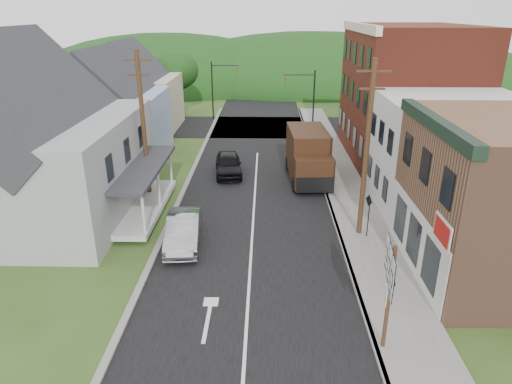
# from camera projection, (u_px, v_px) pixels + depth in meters

# --- Properties ---
(ground) EXTENTS (120.00, 120.00, 0.00)m
(ground) POSITION_uv_depth(u_px,v_px,m) (250.00, 269.00, 20.86)
(ground) COLOR #2D4719
(ground) RESTS_ON ground
(road) EXTENTS (9.00, 90.00, 0.02)m
(road) POSITION_uv_depth(u_px,v_px,m) (255.00, 189.00, 30.13)
(road) COLOR black
(road) RESTS_ON ground
(cross_road) EXTENTS (60.00, 9.00, 0.02)m
(cross_road) POSITION_uv_depth(u_px,v_px,m) (259.00, 127.00, 45.89)
(cross_road) COLOR black
(cross_road) RESTS_ON ground
(sidewalk_right) EXTENTS (2.80, 55.00, 0.15)m
(sidewalk_right) POSITION_uv_depth(u_px,v_px,m) (350.00, 200.00, 28.13)
(sidewalk_right) COLOR slate
(sidewalk_right) RESTS_ON ground
(curb_right) EXTENTS (0.20, 55.00, 0.15)m
(curb_right) POSITION_uv_depth(u_px,v_px,m) (328.00, 200.00, 28.16)
(curb_right) COLOR slate
(curb_right) RESTS_ON ground
(curb_left) EXTENTS (0.30, 55.00, 0.12)m
(curb_left) POSITION_uv_depth(u_px,v_px,m) (180.00, 199.00, 28.34)
(curb_left) COLOR slate
(curb_left) RESTS_ON ground
(storefront_white) EXTENTS (8.00, 7.00, 6.50)m
(storefront_white) POSITION_uv_depth(u_px,v_px,m) (449.00, 154.00, 26.37)
(storefront_white) COLOR silver
(storefront_white) RESTS_ON ground
(storefront_red) EXTENTS (8.00, 12.00, 10.00)m
(storefront_red) POSITION_uv_depth(u_px,v_px,m) (406.00, 95.00, 34.53)
(storefront_red) COLOR maroon
(storefront_red) RESTS_ON ground
(house_gray) EXTENTS (10.20, 12.24, 8.35)m
(house_gray) POSITION_uv_depth(u_px,v_px,m) (36.00, 142.00, 25.08)
(house_gray) COLOR #969A9B
(house_gray) RESTS_ON ground
(house_blue) EXTENTS (7.14, 8.16, 7.28)m
(house_blue) POSITION_uv_depth(u_px,v_px,m) (116.00, 111.00, 35.46)
(house_blue) COLOR #95A7CB
(house_blue) RESTS_ON ground
(house_cream) EXTENTS (7.14, 8.16, 7.28)m
(house_cream) POSITION_uv_depth(u_px,v_px,m) (140.00, 91.00, 43.81)
(house_cream) COLOR beige
(house_cream) RESTS_ON ground
(utility_pole_right) EXTENTS (1.60, 0.26, 9.00)m
(utility_pole_right) POSITION_uv_depth(u_px,v_px,m) (367.00, 150.00, 22.25)
(utility_pole_right) COLOR #472D19
(utility_pole_right) RESTS_ON ground
(utility_pole_left) EXTENTS (1.60, 0.26, 9.00)m
(utility_pole_left) POSITION_uv_depth(u_px,v_px,m) (143.00, 126.00, 26.66)
(utility_pole_left) COLOR #472D19
(utility_pole_left) RESTS_ON ground
(traffic_signal_right) EXTENTS (2.87, 0.20, 6.00)m
(traffic_signal_right) POSITION_uv_depth(u_px,v_px,m) (306.00, 96.00, 41.16)
(traffic_signal_right) COLOR black
(traffic_signal_right) RESTS_ON ground
(traffic_signal_left) EXTENTS (2.87, 0.20, 6.00)m
(traffic_signal_left) POSITION_uv_depth(u_px,v_px,m) (219.00, 84.00, 47.82)
(traffic_signal_left) COLOR black
(traffic_signal_left) RESTS_ON ground
(tree_left_b) EXTENTS (4.80, 4.80, 6.94)m
(tree_left_b) POSITION_uv_depth(u_px,v_px,m) (2.00, 108.00, 30.50)
(tree_left_b) COLOR #382616
(tree_left_b) RESTS_ON ground
(tree_left_c) EXTENTS (5.80, 5.80, 8.41)m
(tree_left_c) POSITION_uv_depth(u_px,v_px,m) (28.00, 75.00, 37.56)
(tree_left_c) COLOR #382616
(tree_left_c) RESTS_ON ground
(tree_left_d) EXTENTS (4.80, 4.80, 6.94)m
(tree_left_d) POSITION_uv_depth(u_px,v_px,m) (176.00, 71.00, 48.88)
(tree_left_d) COLOR #382616
(tree_left_d) RESTS_ON ground
(forested_ridge) EXTENTS (90.00, 30.00, 16.00)m
(forested_ridge) POSITION_uv_depth(u_px,v_px,m) (262.00, 84.00, 71.86)
(forested_ridge) COLOR black
(forested_ridge) RESTS_ON ground
(silver_sedan) EXTENTS (2.01, 4.71, 1.51)m
(silver_sedan) POSITION_uv_depth(u_px,v_px,m) (183.00, 231.00, 22.74)
(silver_sedan) COLOR #A3A4A8
(silver_sedan) RESTS_ON ground
(dark_sedan) EXTENTS (2.31, 4.67, 1.53)m
(dark_sedan) POSITION_uv_depth(u_px,v_px,m) (228.00, 164.00, 32.44)
(dark_sedan) COLOR black
(dark_sedan) RESTS_ON ground
(delivery_van) EXTENTS (2.86, 6.28, 3.44)m
(delivery_van) POSITION_uv_depth(u_px,v_px,m) (308.00, 156.00, 31.04)
(delivery_van) COLOR black
(delivery_van) RESTS_ON ground
(route_sign_cluster) EXTENTS (0.40, 2.24, 3.94)m
(route_sign_cluster) POSITION_uv_depth(u_px,v_px,m) (389.00, 283.00, 14.93)
(route_sign_cluster) COLOR #472D19
(route_sign_cluster) RESTS_ON sidewalk_right
(warning_sign) EXTENTS (0.21, 0.61, 2.31)m
(warning_sign) POSITION_uv_depth(u_px,v_px,m) (369.00, 210.00, 22.98)
(warning_sign) COLOR black
(warning_sign) RESTS_ON sidewalk_right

